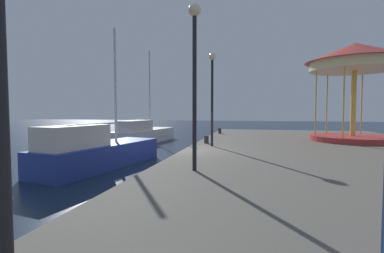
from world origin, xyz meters
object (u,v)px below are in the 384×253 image
sailboat_white (144,134)px  lamp_post_far_end (212,83)px  bollard_north (206,139)px  bollard_center (220,131)px  sailboat_blue (96,151)px  lamp_post_mid_promenade (195,59)px  carousel (355,67)px

sailboat_white → lamp_post_far_end: size_ratio=1.66×
bollard_north → bollard_center: (-0.10, 6.60, 0.00)m
sailboat_blue → lamp_post_mid_promenade: size_ratio=1.42×
bollard_north → bollard_center: bearing=90.9°
carousel → sailboat_white: bearing=167.3°
sailboat_white → bollard_north: bearing=-45.0°
sailboat_blue → carousel: (12.21, 6.54, 4.22)m
bollard_center → lamp_post_far_end: bearing=-85.8°
lamp_post_far_end → bollard_center: lamp_post_far_end is taller
sailboat_blue → lamp_post_far_end: (4.73, 2.53, 3.12)m
lamp_post_mid_promenade → bollard_center: size_ratio=11.78×
carousel → bollard_north: 9.34m
sailboat_white → lamp_post_mid_promenade: (6.88, -12.83, 3.28)m
sailboat_blue → bollard_center: sailboat_blue is taller
sailboat_white → carousel: size_ratio=1.36×
sailboat_white → carousel: (14.01, -3.15, 4.26)m
lamp_post_mid_promenade → bollard_north: lamp_post_mid_promenade is taller
carousel → lamp_post_mid_promenade: size_ratio=1.17×
sailboat_white → bollard_center: sailboat_white is taller
bollard_north → bollard_center: size_ratio=1.00×
lamp_post_mid_promenade → bollard_north: bearing=96.8°
sailboat_blue → sailboat_white: (-1.80, 9.70, -0.04)m
carousel → bollard_north: size_ratio=13.79×
carousel → bollard_center: size_ratio=13.79×
sailboat_white → bollard_north: 8.59m
sailboat_white → bollard_north: (6.07, -6.07, 0.30)m
sailboat_white → sailboat_blue: bearing=-79.5°
lamp_post_far_end → bollard_center: bearing=94.2°
sailboat_blue → bollard_north: (4.27, 3.63, 0.26)m
lamp_post_mid_promenade → sailboat_blue: bearing=148.4°
bollard_north → bollard_center: same height
sailboat_blue → sailboat_white: bearing=100.5°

